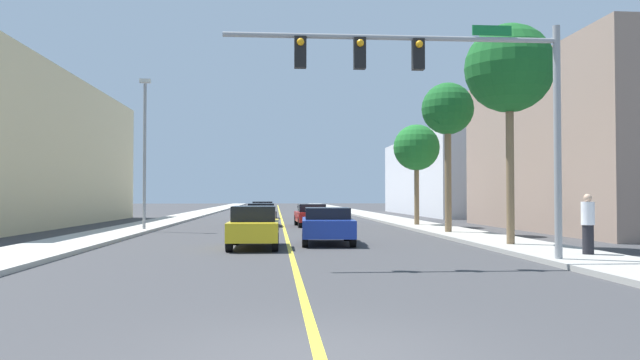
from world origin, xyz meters
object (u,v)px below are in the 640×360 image
object	(u,v)px
pedestrian	(588,224)
traffic_signal_mast	(448,83)
car_blue	(327,225)
car_red	(311,215)
car_black	(260,214)
car_yellow	(254,226)
car_silver	(263,210)
palm_far	(416,148)
palm_mid	(448,111)
street_lamp	(145,146)
palm_near	(509,70)

from	to	relation	value
pedestrian	traffic_signal_mast	bearing A→B (deg)	-67.23
car_blue	car_red	world-z (taller)	car_blue
car_black	car_yellow	world-z (taller)	car_yellow
car_silver	pedestrian	bearing A→B (deg)	-70.81
traffic_signal_mast	palm_far	world-z (taller)	traffic_signal_mast
palm_mid	car_black	bearing A→B (deg)	134.35
street_lamp	palm_near	distance (m)	18.87
car_silver	pedestrian	size ratio (longest dim) A/B	2.29
car_blue	car_red	bearing A→B (deg)	92.11
palm_far	car_silver	distance (m)	17.34
palm_far	car_yellow	xyz separation A→B (m)	(-9.24, -13.77, -3.96)
palm_near	street_lamp	bearing A→B (deg)	144.29
car_yellow	car_red	bearing A→B (deg)	79.30
street_lamp	palm_mid	xyz separation A→B (m)	(15.11, -3.71, 1.45)
palm_near	car_silver	bearing A→B (deg)	108.29
palm_near	car_blue	distance (m)	8.88
traffic_signal_mast	car_yellow	bearing A→B (deg)	133.64
palm_near	car_silver	world-z (taller)	palm_near
car_yellow	car_blue	bearing A→B (deg)	31.64
palm_far	car_blue	size ratio (longest dim) A/B	1.38
pedestrian	palm_mid	bearing A→B (deg)	-166.71
palm_near	car_blue	size ratio (longest dim) A/B	1.81
traffic_signal_mast	street_lamp	bearing A→B (deg)	125.88
car_silver	pedestrian	distance (m)	33.86
car_yellow	pedestrian	xyz separation A→B (m)	(9.98, -4.56, 0.27)
palm_mid	car_blue	bearing A→B (deg)	-142.28
car_red	pedestrian	world-z (taller)	pedestrian
traffic_signal_mast	car_red	xyz separation A→B (m)	(-2.50, 20.54, -4.24)
car_silver	car_black	distance (m)	11.81
palm_mid	palm_far	distance (m)	7.36
traffic_signal_mast	car_black	distance (m)	22.74
car_yellow	palm_near	bearing A→B (deg)	-4.06
palm_far	car_black	size ratio (longest dim) A/B	1.32
traffic_signal_mast	car_yellow	size ratio (longest dim) A/B	2.25
car_black	car_red	xyz separation A→B (m)	(3.11, -1.09, -0.03)
car_red	car_yellow	bearing A→B (deg)	-103.65
car_black	palm_far	bearing A→B (deg)	-15.51
palm_far	palm_mid	bearing A→B (deg)	-91.63
palm_near	car_black	xyz separation A→B (m)	(-9.33, 16.66, -5.68)
palm_near	car_black	bearing A→B (deg)	119.25
car_silver	car_red	distance (m)	13.29
traffic_signal_mast	car_black	size ratio (longest dim) A/B	2.03
car_red	palm_mid	bearing A→B (deg)	-56.21
traffic_signal_mast	car_black	xyz separation A→B (m)	(-5.61, 21.64, -4.21)
street_lamp	car_blue	size ratio (longest dim) A/B	1.80
palm_mid	car_blue	size ratio (longest dim) A/B	1.64
car_blue	car_yellow	distance (m)	3.25
street_lamp	palm_far	distance (m)	15.72
car_blue	pedestrian	world-z (taller)	pedestrian
car_red	car_yellow	world-z (taller)	car_yellow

